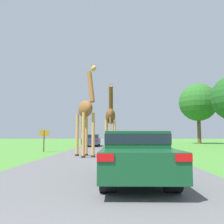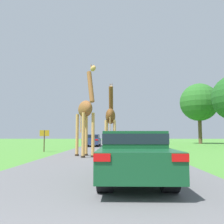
{
  "view_description": "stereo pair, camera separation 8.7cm",
  "coord_description": "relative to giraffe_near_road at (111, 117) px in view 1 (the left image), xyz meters",
  "views": [
    {
      "loc": [
        0.42,
        -0.92,
        1.22
      ],
      "look_at": [
        0.17,
        14.31,
        2.71
      ],
      "focal_mm": 38.0,
      "sensor_mm": 36.0,
      "label": 1
    },
    {
      "loc": [
        0.51,
        -0.92,
        1.22
      ],
      "look_at": [
        0.17,
        14.31,
        2.71
      ],
      "focal_mm": 38.0,
      "sensor_mm": 36.0,
      "label": 2
    }
  ],
  "objects": [
    {
      "name": "sign_post",
      "position": [
        -4.95,
        2.05,
        -1.3
      ],
      "size": [
        0.7,
        0.08,
        1.59
      ],
      "color": "#4C3823",
      "rests_on": "ground"
    },
    {
      "name": "car_queue_right",
      "position": [
        0.86,
        7.06,
        -1.72
      ],
      "size": [
        1.83,
        4.45,
        1.29
      ],
      "color": "maroon",
      "rests_on": "ground"
    },
    {
      "name": "car_lead_maroon",
      "position": [
        0.86,
        -8.8,
        -1.69
      ],
      "size": [
        1.72,
        4.5,
        1.31
      ],
      "color": "#144C28",
      "rests_on": "ground"
    },
    {
      "name": "giraffe_near_road",
      "position": [
        0.0,
        0.0,
        0.0
      ],
      "size": [
        0.74,
        2.59,
        4.89
      ],
      "rotation": [
        0.0,
        0.0,
        -0.0
      ],
      "color": "tan",
      "rests_on": "ground"
    },
    {
      "name": "car_far_ahead",
      "position": [
        -2.37,
        11.07,
        -1.72
      ],
      "size": [
        1.7,
        4.64,
        1.3
      ],
      "color": "navy",
      "rests_on": "ground"
    },
    {
      "name": "road",
      "position": [
        -0.07,
        15.55,
        -2.41
      ],
      "size": [
        6.92,
        120.0,
        0.0
      ],
      "color": "#5B5B5E",
      "rests_on": "ground"
    },
    {
      "name": "tree_right_cluster",
      "position": [
        12.36,
        19.06,
        3.56
      ],
      "size": [
        5.45,
        5.45,
        8.73
      ],
      "color": "brown",
      "rests_on": "ground"
    },
    {
      "name": "car_queue_left",
      "position": [
        1.64,
        16.77,
        -1.67
      ],
      "size": [
        1.82,
        4.39,
        1.37
      ],
      "color": "black",
      "rests_on": "ground"
    },
    {
      "name": "giraffe_companion",
      "position": [
        -1.39,
        -1.83,
        0.13
      ],
      "size": [
        1.47,
        2.42,
        5.11
      ],
      "rotation": [
        0.0,
        0.0,
        -2.69
      ],
      "color": "tan",
      "rests_on": "ground"
    }
  ]
}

